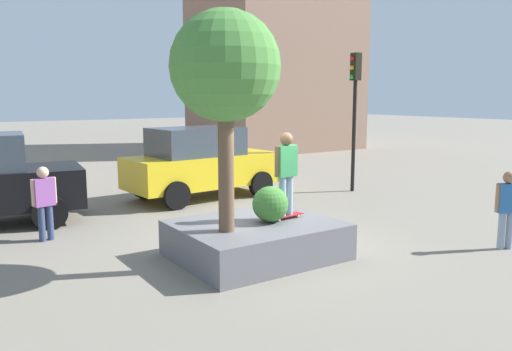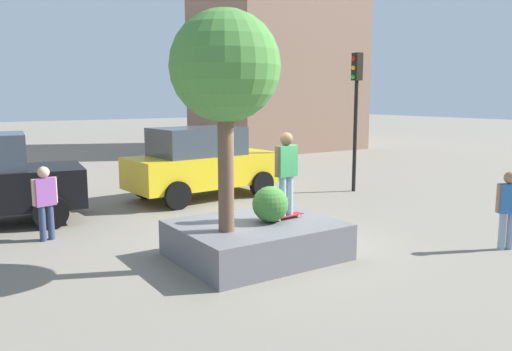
{
  "view_description": "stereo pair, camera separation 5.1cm",
  "coord_description": "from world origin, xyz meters",
  "px_view_note": "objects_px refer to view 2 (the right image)",
  "views": [
    {
      "loc": [
        -5.72,
        -8.16,
        3.04
      ],
      "look_at": [
        -0.52,
        -0.35,
        1.58
      ],
      "focal_mm": 35.68,
      "sensor_mm": 36.0,
      "label": 1
    },
    {
      "loc": [
        -5.68,
        -8.19,
        3.04
      ],
      "look_at": [
        -0.52,
        -0.35,
        1.58
      ],
      "focal_mm": 35.68,
      "sensor_mm": 36.0,
      "label": 2
    }
  ],
  "objects_px": {
    "skateboard": "(286,216)",
    "pedestrian_crossing": "(508,205)",
    "traffic_light_corner": "(356,98)",
    "plaza_tree": "(225,69)",
    "bystander_watching": "(45,198)",
    "skateboarder": "(286,168)",
    "planter_ledge": "(256,240)",
    "taxi_cab": "(202,162)"
  },
  "relations": [
    {
      "from": "skateboard",
      "to": "pedestrian_crossing",
      "type": "xyz_separation_m",
      "value": [
        3.81,
        -2.26,
        0.18
      ]
    },
    {
      "from": "skateboard",
      "to": "traffic_light_corner",
      "type": "height_order",
      "value": "traffic_light_corner"
    },
    {
      "from": "plaza_tree",
      "to": "bystander_watching",
      "type": "xyz_separation_m",
      "value": [
        -2.32,
        3.62,
        -2.59
      ]
    },
    {
      "from": "plaza_tree",
      "to": "skateboarder",
      "type": "bearing_deg",
      "value": 5.54
    },
    {
      "from": "skateboard",
      "to": "skateboarder",
      "type": "xyz_separation_m",
      "value": [
        -0.0,
        0.0,
        0.95
      ]
    },
    {
      "from": "bystander_watching",
      "to": "planter_ledge",
      "type": "bearing_deg",
      "value": -47.65
    },
    {
      "from": "traffic_light_corner",
      "to": "skateboard",
      "type": "bearing_deg",
      "value": -144.8
    },
    {
      "from": "skateboarder",
      "to": "bystander_watching",
      "type": "relative_size",
      "value": 1.01
    },
    {
      "from": "taxi_cab",
      "to": "traffic_light_corner",
      "type": "relative_size",
      "value": 1.08
    },
    {
      "from": "skateboard",
      "to": "plaza_tree",
      "type": "bearing_deg",
      "value": -174.46
    },
    {
      "from": "skateboarder",
      "to": "skateboard",
      "type": "bearing_deg",
      "value": -63.43
    },
    {
      "from": "pedestrian_crossing",
      "to": "skateboarder",
      "type": "bearing_deg",
      "value": 149.3
    },
    {
      "from": "planter_ledge",
      "to": "plaza_tree",
      "type": "relative_size",
      "value": 0.77
    },
    {
      "from": "taxi_cab",
      "to": "skateboarder",
      "type": "bearing_deg",
      "value": -101.43
    },
    {
      "from": "skateboard",
      "to": "bystander_watching",
      "type": "bearing_deg",
      "value": 137.05
    },
    {
      "from": "taxi_cab",
      "to": "pedestrian_crossing",
      "type": "xyz_separation_m",
      "value": [
        2.64,
        -8.05,
        -0.17
      ]
    },
    {
      "from": "planter_ledge",
      "to": "bystander_watching",
      "type": "relative_size",
      "value": 1.85
    },
    {
      "from": "planter_ledge",
      "to": "plaza_tree",
      "type": "height_order",
      "value": "plaza_tree"
    },
    {
      "from": "bystander_watching",
      "to": "traffic_light_corner",
      "type": "bearing_deg",
      "value": 3.52
    },
    {
      "from": "pedestrian_crossing",
      "to": "plaza_tree",
      "type": "bearing_deg",
      "value": 157.87
    },
    {
      "from": "skateboarder",
      "to": "traffic_light_corner",
      "type": "height_order",
      "value": "traffic_light_corner"
    },
    {
      "from": "skateboard",
      "to": "skateboarder",
      "type": "distance_m",
      "value": 0.95
    },
    {
      "from": "pedestrian_crossing",
      "to": "bystander_watching",
      "type": "relative_size",
      "value": 0.99
    },
    {
      "from": "taxi_cab",
      "to": "bystander_watching",
      "type": "relative_size",
      "value": 2.97
    },
    {
      "from": "skateboard",
      "to": "taxi_cab",
      "type": "relative_size",
      "value": 0.17
    },
    {
      "from": "skateboard",
      "to": "traffic_light_corner",
      "type": "xyz_separation_m",
      "value": [
        5.76,
        4.07,
        2.27
      ]
    },
    {
      "from": "taxi_cab",
      "to": "pedestrian_crossing",
      "type": "distance_m",
      "value": 8.48
    },
    {
      "from": "skateboard",
      "to": "skateboarder",
      "type": "bearing_deg",
      "value": 116.57
    },
    {
      "from": "bystander_watching",
      "to": "skateboard",
      "type": "bearing_deg",
      "value": -42.95
    },
    {
      "from": "planter_ledge",
      "to": "skateboard",
      "type": "bearing_deg",
      "value": -7.39
    },
    {
      "from": "planter_ledge",
      "to": "skateboard",
      "type": "distance_m",
      "value": 0.76
    },
    {
      "from": "skateboarder",
      "to": "bystander_watching",
      "type": "distance_m",
      "value": 5.17
    },
    {
      "from": "skateboard",
      "to": "taxi_cab",
      "type": "xyz_separation_m",
      "value": [
        1.17,
        5.79,
        0.35
      ]
    },
    {
      "from": "planter_ledge",
      "to": "skateboarder",
      "type": "relative_size",
      "value": 1.83
    },
    {
      "from": "skateboarder",
      "to": "plaza_tree",
      "type": "bearing_deg",
      "value": -174.46
    },
    {
      "from": "planter_ledge",
      "to": "skateboard",
      "type": "relative_size",
      "value": 3.59
    },
    {
      "from": "planter_ledge",
      "to": "taxi_cab",
      "type": "distance_m",
      "value": 6.03
    },
    {
      "from": "plaza_tree",
      "to": "traffic_light_corner",
      "type": "distance_m",
      "value": 8.33
    },
    {
      "from": "skateboarder",
      "to": "pedestrian_crossing",
      "type": "bearing_deg",
      "value": -30.7
    },
    {
      "from": "skateboard",
      "to": "skateboarder",
      "type": "height_order",
      "value": "skateboarder"
    },
    {
      "from": "traffic_light_corner",
      "to": "plaza_tree",
      "type": "bearing_deg",
      "value": -149.66
    },
    {
      "from": "planter_ledge",
      "to": "pedestrian_crossing",
      "type": "xyz_separation_m",
      "value": [
        4.45,
        -2.35,
        0.57
      ]
    }
  ]
}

